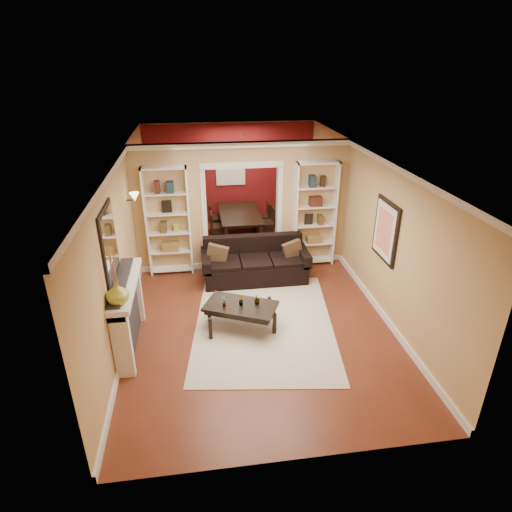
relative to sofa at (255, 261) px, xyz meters
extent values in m
plane|color=brown|center=(-0.17, -0.45, -0.43)|extent=(8.00, 8.00, 0.00)
plane|color=white|center=(-0.17, -0.45, 2.27)|extent=(8.00, 8.00, 0.00)
plane|color=tan|center=(-0.17, 3.55, 0.92)|extent=(8.00, 0.00, 8.00)
plane|color=tan|center=(-0.17, -4.45, 0.92)|extent=(8.00, 0.00, 8.00)
plane|color=tan|center=(-2.42, -0.45, 0.92)|extent=(0.00, 8.00, 8.00)
plane|color=tan|center=(2.08, -0.45, 0.92)|extent=(0.00, 8.00, 8.00)
cube|color=tan|center=(-0.17, 0.75, 0.92)|extent=(4.50, 0.15, 2.70)
cube|color=maroon|center=(-0.17, 3.52, 0.89)|extent=(4.44, 0.04, 2.64)
cube|color=#8CA5CC|center=(-0.17, 3.48, 1.12)|extent=(0.78, 0.03, 0.98)
cube|color=beige|center=(-0.08, -1.64, -0.42)|extent=(2.77, 3.58, 0.01)
cube|color=black|center=(0.00, 0.00, 0.00)|extent=(2.19, 0.94, 0.85)
cube|color=brown|center=(-0.78, -0.02, 0.20)|extent=(0.43, 0.21, 0.41)
cube|color=brown|center=(0.78, -0.02, 0.19)|extent=(0.41, 0.20, 0.39)
cube|color=black|center=(-0.48, -1.70, -0.20)|extent=(1.35, 1.08, 0.45)
imported|color=#336626|center=(-0.76, -1.70, 0.12)|extent=(0.11, 0.12, 0.20)
imported|color=#336626|center=(-0.48, -1.70, 0.11)|extent=(0.12, 0.13, 0.18)
imported|color=#336626|center=(-0.21, -1.70, 0.11)|extent=(0.14, 0.14, 0.18)
cube|color=white|center=(-1.72, 0.58, 0.72)|extent=(0.90, 0.30, 2.30)
cube|color=white|center=(1.38, 0.58, 0.72)|extent=(0.90, 0.30, 2.30)
cube|color=white|center=(-2.26, -1.95, 0.15)|extent=(0.32, 1.70, 1.16)
imported|color=#9EAB37|center=(-2.26, -2.56, 0.90)|extent=(0.42, 0.42, 0.33)
cube|color=silver|center=(-2.40, -1.95, 1.37)|extent=(0.03, 0.95, 1.10)
cube|color=#FFE0A5|center=(-2.32, 0.10, 1.40)|extent=(0.18, 0.18, 0.22)
cube|color=black|center=(2.04, -1.45, 1.12)|extent=(0.04, 0.85, 1.05)
imported|color=black|center=(-0.03, 2.38, -0.11)|extent=(1.83, 1.02, 0.64)
cube|color=black|center=(-0.58, 2.08, -0.02)|extent=(0.52, 0.52, 0.81)
cube|color=black|center=(0.52, 2.08, 0.01)|extent=(0.55, 0.55, 0.87)
cube|color=black|center=(-0.58, 2.68, -0.01)|extent=(0.51, 0.51, 0.83)
cube|color=black|center=(0.52, 2.68, -0.03)|extent=(0.49, 0.49, 0.79)
cube|color=#372819|center=(-0.17, 2.25, 1.59)|extent=(0.50, 0.50, 0.30)
camera|label=1|loc=(-1.10, -7.83, 3.84)|focal=30.00mm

